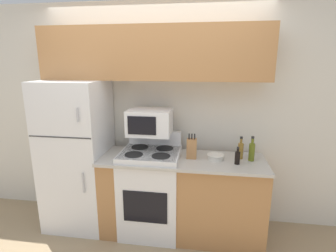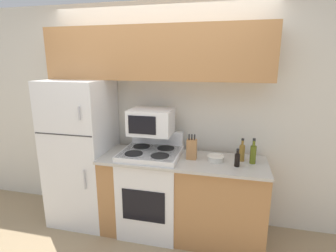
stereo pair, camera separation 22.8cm
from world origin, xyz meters
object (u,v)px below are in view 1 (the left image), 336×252
object	(u,v)px
stove	(151,191)
microwave	(150,122)
refrigerator	(77,155)
knife_block	(192,148)
bottle_vinegar	(241,150)
bowl	(215,157)
bottle_soy_sauce	(237,157)
bottle_olive_oil	(252,151)

from	to	relation	value
stove	microwave	xyz separation A→B (m)	(-0.02, 0.10, 0.76)
refrigerator	knife_block	xyz separation A→B (m)	(1.31, -0.03, 0.16)
microwave	bottle_vinegar	size ratio (longest dim) A/B	1.94
microwave	bowl	xyz separation A→B (m)	(0.72, -0.08, -0.33)
stove	bottle_vinegar	world-z (taller)	bottle_vinegar
refrigerator	bottle_soy_sauce	bearing A→B (deg)	-4.25
stove	bottle_olive_oil	distance (m)	1.18
refrigerator	bottle_soy_sauce	world-z (taller)	refrigerator
bottle_vinegar	stove	bearing A→B (deg)	-175.29
bowl	bottle_vinegar	xyz separation A→B (m)	(0.26, 0.06, 0.06)
microwave	knife_block	size ratio (longest dim) A/B	1.72
bowl	bottle_vinegar	distance (m)	0.27
bowl	bottle_soy_sauce	bearing A→B (deg)	-25.02
knife_block	bottle_soy_sauce	distance (m)	0.47
microwave	bottle_olive_oil	xyz separation A→B (m)	(1.08, -0.06, -0.26)
refrigerator	bowl	bearing A→B (deg)	-1.23
knife_block	bowl	size ratio (longest dim) A/B	1.51
stove	bowl	xyz separation A→B (m)	(0.70, 0.02, 0.44)
bottle_vinegar	bottle_olive_oil	bearing A→B (deg)	-22.53
stove	bowl	bearing A→B (deg)	1.34
bottle_soy_sauce	bottle_olive_oil	bearing A→B (deg)	37.26
knife_block	bottle_olive_oil	xyz separation A→B (m)	(0.62, 0.02, -0.01)
refrigerator	bottle_vinegar	distance (m)	1.83
bottle_vinegar	bottle_soy_sauce	size ratio (longest dim) A/B	1.33
knife_block	refrigerator	bearing A→B (deg)	178.54
refrigerator	bottle_olive_oil	bearing A→B (deg)	-0.45
stove	knife_block	size ratio (longest dim) A/B	4.13
stove	bottle_vinegar	distance (m)	1.08
refrigerator	microwave	xyz separation A→B (m)	(0.85, 0.05, 0.41)
bottle_soy_sauce	bottle_vinegar	bearing A→B (deg)	73.49
bowl	bottle_olive_oil	xyz separation A→B (m)	(0.36, 0.02, 0.07)
bowl	microwave	bearing A→B (deg)	173.41
knife_block	bottle_soy_sauce	size ratio (longest dim) A/B	1.50
microwave	refrigerator	bearing A→B (deg)	-176.69
microwave	bottle_vinegar	xyz separation A→B (m)	(0.97, -0.02, -0.26)
refrigerator	knife_block	size ratio (longest dim) A/B	6.30
knife_block	bottle_soy_sauce	bearing A→B (deg)	-12.05
stove	bottle_olive_oil	xyz separation A→B (m)	(1.06, 0.03, 0.51)
microwave	stove	bearing A→B (deg)	-79.80
bowl	bottle_olive_oil	world-z (taller)	bottle_olive_oil
knife_block	bottle_olive_oil	bearing A→B (deg)	1.70
bottle_olive_oil	refrigerator	bearing A→B (deg)	179.55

